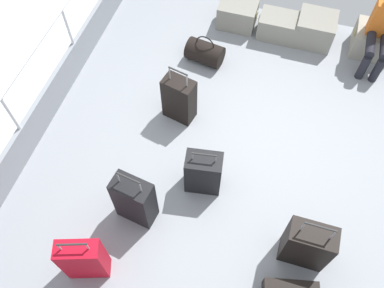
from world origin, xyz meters
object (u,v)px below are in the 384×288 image
cargo_crate_0 (238,15)px  suitcase_1 (135,200)px  cargo_crate_1 (279,26)px  cargo_crate_2 (315,29)px  suitcase_5 (307,245)px  suitcase_4 (84,259)px  passenger_seated (383,29)px  suitcase_0 (203,173)px  duffel_bag (205,53)px  cargo_crate_3 (373,40)px  suitcase_3 (179,99)px

cargo_crate_0 → suitcase_1: (-0.33, -3.25, 0.17)m
cargo_crate_1 → cargo_crate_2: cargo_crate_2 is taller
cargo_crate_2 → suitcase_5: bearing=-83.9°
suitcase_4 → passenger_seated: bearing=56.7°
suitcase_0 → suitcase_5: suitcase_5 is taller
cargo_crate_1 → passenger_seated: size_ratio=0.57×
cargo_crate_0 → duffel_bag: size_ratio=1.06×
suitcase_0 → cargo_crate_3: bearing=58.5°
suitcase_1 → suitcase_3: (0.03, 1.42, -0.03)m
cargo_crate_0 → cargo_crate_1: size_ratio=0.94×
suitcase_1 → cargo_crate_3: bearing=55.5°
suitcase_4 → suitcase_5: (2.05, 0.78, -0.02)m
cargo_crate_3 → duffel_bag: duffel_bag is taller
cargo_crate_1 → passenger_seated: passenger_seated is taller
suitcase_0 → suitcase_4: 1.53m
cargo_crate_1 → suitcase_4: 4.11m
suitcase_1 → suitcase_5: (1.80, 0.06, -0.02)m
cargo_crate_1 → suitcase_0: size_ratio=0.88×
suitcase_3 → suitcase_0: bearing=-57.1°
passenger_seated → suitcase_3: 2.81m
suitcase_1 → cargo_crate_0: bearing=84.2°
cargo_crate_2 → cargo_crate_3: bearing=2.7°
cargo_crate_1 → suitcase_1: bearing=-106.6°
cargo_crate_1 → duffel_bag: bearing=-138.2°
cargo_crate_0 → cargo_crate_3: 1.93m
cargo_crate_3 → suitcase_5: size_ratio=0.68×
passenger_seated → suitcase_5: 3.10m
cargo_crate_1 → duffel_bag: (-0.88, -0.79, -0.01)m
suitcase_3 → duffel_bag: (0.05, 0.99, -0.16)m
cargo_crate_1 → duffel_bag: 1.19m
passenger_seated → duffel_bag: bearing=-162.2°
cargo_crate_0 → cargo_crate_2: cargo_crate_2 is taller
suitcase_3 → suitcase_4: size_ratio=1.02×
cargo_crate_0 → cargo_crate_2: bearing=0.3°
cargo_crate_1 → cargo_crate_3: (1.31, 0.09, 0.02)m
cargo_crate_1 → cargo_crate_2: 0.51m
duffel_bag → cargo_crate_3: bearing=21.9°
cargo_crate_1 → cargo_crate_0: bearing=175.8°
cargo_crate_0 → suitcase_0: (0.26, -2.69, 0.10)m
suitcase_0 → suitcase_3: size_ratio=0.83×
cargo_crate_2 → cargo_crate_0: bearing=-179.7°
cargo_crate_0 → passenger_seated: 1.97m
cargo_crate_1 → duffel_bag: duffel_bag is taller
suitcase_4 → suitcase_5: 2.20m
cargo_crate_0 → suitcase_4: size_ratio=0.70×
cargo_crate_2 → suitcase_5: size_ratio=0.66×
cargo_crate_0 → passenger_seated: (1.93, -0.14, 0.37)m
passenger_seated → suitcase_5: (-0.46, -3.05, -0.23)m
suitcase_1 → duffel_bag: (0.07, 2.41, -0.19)m
cargo_crate_1 → suitcase_5: suitcase_5 is taller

